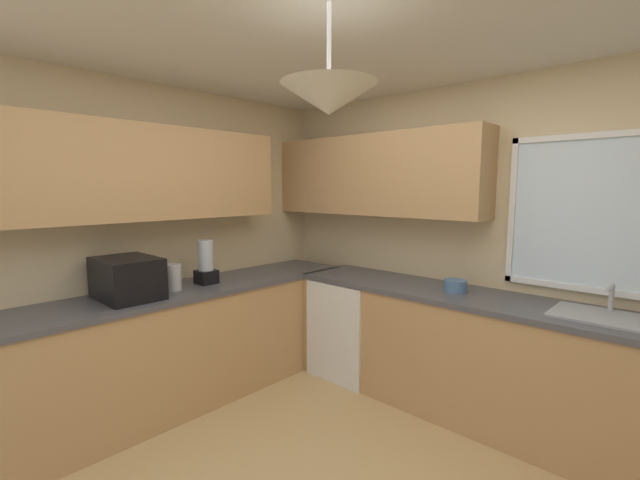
% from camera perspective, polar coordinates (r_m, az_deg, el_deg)
% --- Properties ---
extents(room_shell, '(4.06, 3.72, 2.57)m').
position_cam_1_polar(room_shell, '(2.57, 2.16, 7.87)').
color(room_shell, beige).
rests_on(room_shell, ground_plane).
extents(counter_run_left, '(0.65, 3.33, 0.92)m').
position_cam_1_polar(counter_run_left, '(3.52, -20.10, -13.82)').
color(counter_run_left, tan).
rests_on(counter_run_left, ground_plane).
extents(counter_run_back, '(3.15, 0.65, 0.92)m').
position_cam_1_polar(counter_run_back, '(3.37, 21.79, -14.86)').
color(counter_run_back, tan).
rests_on(counter_run_back, ground_plane).
extents(dishwasher, '(0.60, 0.60, 0.87)m').
position_cam_1_polar(dishwasher, '(3.92, 4.53, -11.60)').
color(dishwasher, white).
rests_on(dishwasher, ground_plane).
extents(microwave, '(0.48, 0.36, 0.29)m').
position_cam_1_polar(microwave, '(3.25, -24.72, -4.73)').
color(microwave, black).
rests_on(microwave, counter_run_left).
extents(kettle, '(0.11, 0.11, 0.20)m').
position_cam_1_polar(kettle, '(3.38, -19.26, -4.81)').
color(kettle, '#B7B7BC').
rests_on(kettle, counter_run_left).
extents(sink_assembly, '(0.57, 0.40, 0.19)m').
position_cam_1_polar(sink_assembly, '(3.07, 34.30, -8.57)').
color(sink_assembly, '#9EA0A5').
rests_on(sink_assembly, counter_run_back).
extents(bowl, '(0.17, 0.17, 0.09)m').
position_cam_1_polar(bowl, '(3.32, 17.92, -5.95)').
color(bowl, '#4C7099').
rests_on(bowl, counter_run_back).
extents(blender_appliance, '(0.15, 0.15, 0.36)m').
position_cam_1_polar(blender_appliance, '(3.53, -15.23, -3.16)').
color(blender_appliance, black).
rests_on(blender_appliance, counter_run_left).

